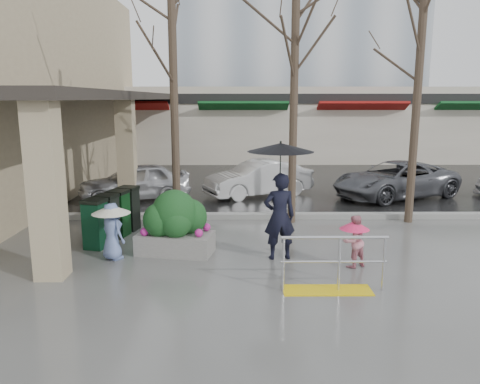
{
  "coord_description": "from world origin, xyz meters",
  "views": [
    {
      "loc": [
        -0.33,
        -9.12,
        3.41
      ],
      "look_at": [
        -0.26,
        1.4,
        1.3
      ],
      "focal_mm": 35.0,
      "sensor_mm": 36.0,
      "label": 1
    }
  ],
  "objects_px": {
    "handrail": "(331,271)",
    "tree_mideast": "(421,42)",
    "news_boxes": "(113,216)",
    "car_b": "(259,178)",
    "child_blue": "(112,225)",
    "tree_west": "(172,33)",
    "car_c": "(395,180)",
    "woman": "(280,191)",
    "child_pink": "(354,238)",
    "planter": "(175,223)",
    "car_a": "(135,182)",
    "tree_midwest": "(295,27)"
  },
  "relations": [
    {
      "from": "handrail",
      "to": "tree_mideast",
      "type": "height_order",
      "value": "tree_mideast"
    },
    {
      "from": "handrail",
      "to": "news_boxes",
      "type": "distance_m",
      "value": 5.76
    },
    {
      "from": "handrail",
      "to": "tree_mideast",
      "type": "xyz_separation_m",
      "value": [
        3.14,
        4.8,
        4.48
      ]
    },
    {
      "from": "car_b",
      "to": "news_boxes",
      "type": "bearing_deg",
      "value": -62.62
    },
    {
      "from": "handrail",
      "to": "child_blue",
      "type": "height_order",
      "value": "child_blue"
    },
    {
      "from": "tree_west",
      "to": "car_c",
      "type": "xyz_separation_m",
      "value": [
        7.2,
        3.3,
        -4.45
      ]
    },
    {
      "from": "tree_west",
      "to": "woman",
      "type": "height_order",
      "value": "tree_west"
    },
    {
      "from": "child_pink",
      "to": "planter",
      "type": "distance_m",
      "value": 3.87
    },
    {
      "from": "car_a",
      "to": "child_blue",
      "type": "bearing_deg",
      "value": -10.57
    },
    {
      "from": "child_pink",
      "to": "car_c",
      "type": "distance_m",
      "value": 7.55
    },
    {
      "from": "tree_west",
      "to": "news_boxes",
      "type": "bearing_deg",
      "value": -131.97
    },
    {
      "from": "news_boxes",
      "to": "planter",
      "type": "bearing_deg",
      "value": -19.19
    },
    {
      "from": "woman",
      "to": "planter",
      "type": "xyz_separation_m",
      "value": [
        -2.28,
        0.37,
        -0.81
      ]
    },
    {
      "from": "child_blue",
      "to": "planter",
      "type": "distance_m",
      "value": 1.36
    },
    {
      "from": "woman",
      "to": "child_blue",
      "type": "bearing_deg",
      "value": -8.66
    },
    {
      "from": "tree_midwest",
      "to": "news_boxes",
      "type": "bearing_deg",
      "value": -161.49
    },
    {
      "from": "car_a",
      "to": "child_pink",
      "type": "bearing_deg",
      "value": 23.73
    },
    {
      "from": "tree_mideast",
      "to": "car_b",
      "type": "distance_m",
      "value": 6.88
    },
    {
      "from": "car_b",
      "to": "car_c",
      "type": "xyz_separation_m",
      "value": [
        4.76,
        -0.31,
        0.0
      ]
    },
    {
      "from": "tree_west",
      "to": "tree_midwest",
      "type": "distance_m",
      "value": 3.2
    },
    {
      "from": "handrail",
      "to": "car_b",
      "type": "height_order",
      "value": "car_b"
    },
    {
      "from": "woman",
      "to": "child_pink",
      "type": "xyz_separation_m",
      "value": [
        1.48,
        -0.52,
        -0.88
      ]
    },
    {
      "from": "tree_midwest",
      "to": "car_a",
      "type": "distance_m",
      "value": 7.42
    },
    {
      "from": "handrail",
      "to": "child_blue",
      "type": "distance_m",
      "value": 4.71
    },
    {
      "from": "handrail",
      "to": "car_b",
      "type": "distance_m",
      "value": 8.46
    },
    {
      "from": "child_pink",
      "to": "car_a",
      "type": "bearing_deg",
      "value": -75.83
    },
    {
      "from": "news_boxes",
      "to": "tree_mideast",
      "type": "bearing_deg",
      "value": 26.05
    },
    {
      "from": "news_boxes",
      "to": "child_pink",
      "type": "bearing_deg",
      "value": -5.48
    },
    {
      "from": "car_b",
      "to": "tree_west",
      "type": "bearing_deg",
      "value": -60.09
    },
    {
      "from": "car_b",
      "to": "car_c",
      "type": "bearing_deg",
      "value": 60.29
    },
    {
      "from": "tree_midwest",
      "to": "child_blue",
      "type": "distance_m",
      "value": 6.86
    },
    {
      "from": "tree_mideast",
      "to": "woman",
      "type": "distance_m",
      "value": 6.0
    },
    {
      "from": "tree_mideast",
      "to": "car_c",
      "type": "xyz_separation_m",
      "value": [
        0.7,
        3.3,
        -4.23
      ]
    },
    {
      "from": "tree_midwest",
      "to": "planter",
      "type": "relative_size",
      "value": 3.94
    },
    {
      "from": "child_blue",
      "to": "planter",
      "type": "relative_size",
      "value": 0.7
    },
    {
      "from": "tree_west",
      "to": "car_b",
      "type": "relative_size",
      "value": 1.78
    },
    {
      "from": "child_blue",
      "to": "news_boxes",
      "type": "xyz_separation_m",
      "value": [
        -0.38,
        1.53,
        -0.18
      ]
    },
    {
      "from": "handrail",
      "to": "car_c",
      "type": "relative_size",
      "value": 0.42
    },
    {
      "from": "handrail",
      "to": "child_pink",
      "type": "bearing_deg",
      "value": 60.27
    },
    {
      "from": "handrail",
      "to": "tree_midwest",
      "type": "bearing_deg",
      "value": 91.91
    },
    {
      "from": "tree_midwest",
      "to": "tree_mideast",
      "type": "relative_size",
      "value": 1.08
    },
    {
      "from": "tree_mideast",
      "to": "child_blue",
      "type": "xyz_separation_m",
      "value": [
        -7.5,
        -3.06,
        -4.1
      ]
    },
    {
      "from": "child_blue",
      "to": "car_b",
      "type": "bearing_deg",
      "value": -77.72
    },
    {
      "from": "planter",
      "to": "news_boxes",
      "type": "distance_m",
      "value": 2.04
    },
    {
      "from": "tree_mideast",
      "to": "child_blue",
      "type": "distance_m",
      "value": 9.08
    },
    {
      "from": "planter",
      "to": "car_b",
      "type": "bearing_deg",
      "value": 71.2
    },
    {
      "from": "car_b",
      "to": "car_c",
      "type": "relative_size",
      "value": 0.84
    },
    {
      "from": "tree_midwest",
      "to": "planter",
      "type": "xyz_separation_m",
      "value": [
        -2.9,
        -2.68,
        -4.54
      ]
    },
    {
      "from": "news_boxes",
      "to": "car_b",
      "type": "relative_size",
      "value": 0.56
    },
    {
      "from": "tree_west",
      "to": "child_blue",
      "type": "height_order",
      "value": "tree_west"
    }
  ]
}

